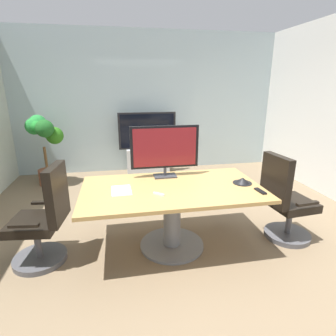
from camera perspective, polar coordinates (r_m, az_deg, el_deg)
ground_plane at (r=3.46m, az=2.78°, el=-15.26°), size 7.29×7.29×0.00m
wall_back_glass_partition at (r=6.03m, az=-4.15°, el=13.53°), size 5.70×0.10×2.94m
conference_table at (r=3.12m, az=0.86°, el=-7.36°), size 2.01×1.12×0.76m
office_chair_left at (r=3.19m, az=-24.73°, el=-10.59°), size 0.62×0.60×1.09m
office_chair_right at (r=3.61m, az=23.46°, el=-7.16°), size 0.61×0.59×1.09m
tv_monitor at (r=3.29m, az=-0.68°, el=4.15°), size 0.84×0.18×0.64m
wall_display_unit at (r=5.83m, az=-4.32°, el=3.17°), size 1.20×0.36×1.31m
potted_plant at (r=5.50m, az=-24.72°, el=5.68°), size 0.64×0.60×1.33m
conference_phone at (r=3.27m, az=15.47°, el=-2.61°), size 0.22×0.22×0.07m
remote_control at (r=3.08m, az=18.94°, el=-4.63°), size 0.07×0.17×0.02m
whiteboard_marker at (r=2.83m, az=-1.98°, el=-5.54°), size 0.11×0.10×0.02m
paper_notepad at (r=2.98m, az=-9.84°, el=-4.69°), size 0.22×0.31×0.01m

